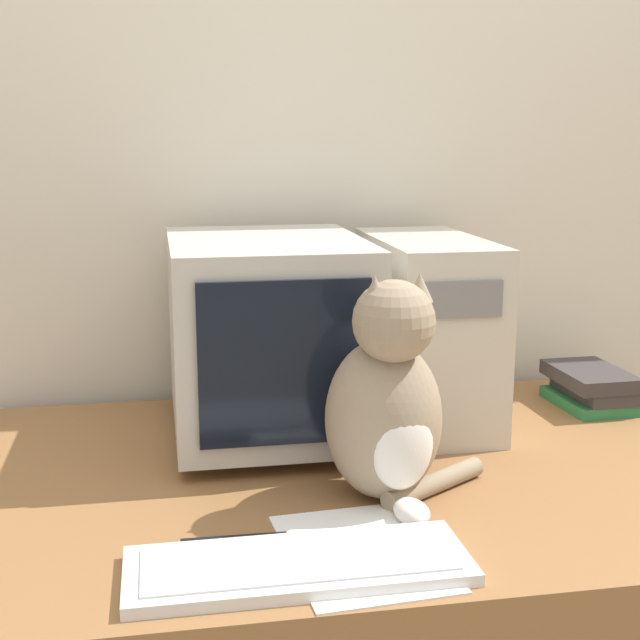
% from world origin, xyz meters
% --- Properties ---
extents(wall_back, '(7.00, 0.05, 2.50)m').
position_xyz_m(wall_back, '(0.00, 1.02, 1.25)').
color(wall_back, beige).
rests_on(wall_back, ground_plane).
extents(crt_monitor, '(0.37, 0.49, 0.39)m').
position_xyz_m(crt_monitor, '(-0.13, 0.69, 0.93)').
color(crt_monitor, '#BCB7AD').
rests_on(crt_monitor, desk).
extents(computer_tower, '(0.21, 0.43, 0.38)m').
position_xyz_m(computer_tower, '(0.21, 0.73, 0.92)').
color(computer_tower, beige).
rests_on(computer_tower, desk).
extents(keyboard, '(0.47, 0.17, 0.02)m').
position_xyz_m(keyboard, '(-0.16, 0.12, 0.74)').
color(keyboard, silver).
rests_on(keyboard, desk).
extents(cat, '(0.30, 0.26, 0.38)m').
position_xyz_m(cat, '(0.02, 0.34, 0.89)').
color(cat, gray).
rests_on(cat, desk).
extents(book_stack, '(0.16, 0.21, 0.08)m').
position_xyz_m(book_stack, '(0.59, 0.74, 0.77)').
color(book_stack, '#28703D').
rests_on(book_stack, desk).
extents(pen, '(0.16, 0.01, 0.01)m').
position_xyz_m(pen, '(-0.24, 0.23, 0.73)').
color(pen, black).
rests_on(pen, desk).
extents(paper_sheet, '(0.23, 0.31, 0.00)m').
position_xyz_m(paper_sheet, '(-0.06, 0.16, 0.73)').
color(paper_sheet, white).
rests_on(paper_sheet, desk).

